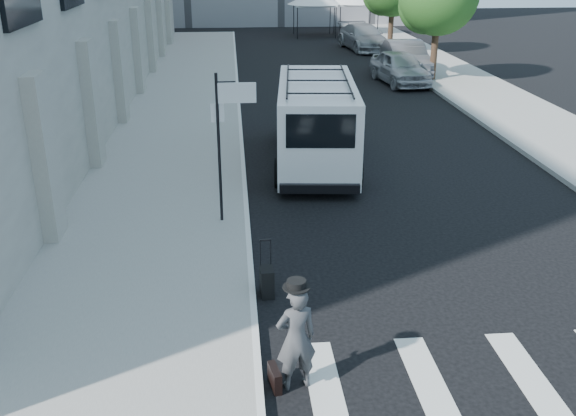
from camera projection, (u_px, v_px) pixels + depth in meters
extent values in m
plane|color=black|center=(353.00, 286.00, 12.65)|extent=(120.00, 120.00, 0.00)
cube|color=gray|center=(185.00, 104.00, 27.04)|extent=(4.50, 48.00, 0.15)
cube|color=gray|center=(459.00, 80.00, 31.80)|extent=(4.00, 56.00, 0.15)
cylinder|color=black|center=(219.00, 150.00, 14.67)|extent=(0.07, 0.07, 3.50)
cube|color=white|center=(218.00, 113.00, 14.37)|extent=(0.30, 0.03, 0.42)
cube|color=white|center=(237.00, 93.00, 14.22)|extent=(0.85, 0.06, 0.45)
cylinder|color=black|center=(434.00, 53.00, 31.18)|extent=(0.32, 0.32, 2.80)
sphere|color=#1E4E19|center=(426.00, 6.00, 30.89)|extent=(2.66, 2.66, 2.66)
cylinder|color=black|center=(391.00, 31.00, 39.48)|extent=(0.32, 0.32, 2.80)
cylinder|color=black|center=(297.00, 23.00, 46.20)|extent=(0.06, 0.06, 2.20)
cylinder|color=black|center=(336.00, 23.00, 46.43)|extent=(0.06, 0.06, 2.20)
cylinder|color=black|center=(294.00, 19.00, 48.78)|extent=(0.06, 0.06, 2.20)
cylinder|color=black|center=(330.00, 19.00, 49.01)|extent=(0.06, 0.06, 2.20)
cube|color=white|center=(314.00, 5.00, 47.17)|extent=(3.00, 3.00, 0.12)
cylinder|color=black|center=(340.00, 22.00, 46.92)|extent=(0.06, 0.06, 2.20)
cylinder|color=black|center=(378.00, 22.00, 47.15)|extent=(0.06, 0.06, 2.20)
cylinder|color=black|center=(334.00, 18.00, 49.50)|extent=(0.06, 0.06, 2.20)
cylinder|color=black|center=(370.00, 18.00, 49.73)|extent=(0.06, 0.06, 2.20)
cube|color=white|center=(356.00, 4.00, 47.89)|extent=(3.00, 3.00, 0.12)
imported|color=#404043|center=(296.00, 339.00, 9.45)|extent=(0.70, 0.54, 1.70)
cube|color=black|center=(275.00, 378.00, 9.68)|extent=(0.20, 0.45, 0.34)
cube|color=black|center=(267.00, 282.00, 12.21)|extent=(0.27, 0.41, 0.57)
cylinder|color=black|center=(260.00, 253.00, 12.15)|extent=(0.02, 0.02, 0.54)
cylinder|color=black|center=(271.00, 252.00, 12.18)|extent=(0.02, 0.02, 0.54)
cube|color=black|center=(265.00, 240.00, 12.07)|extent=(0.22, 0.04, 0.03)
cube|color=white|center=(316.00, 121.00, 19.17)|extent=(2.77, 6.15, 2.32)
cube|color=white|center=(313.00, 113.00, 22.39)|extent=(2.18, 1.19, 1.22)
cube|color=black|center=(321.00, 131.00, 16.23)|extent=(1.77, 0.26, 0.88)
cylinder|color=black|center=(283.00, 133.00, 21.48)|extent=(0.39, 0.87, 0.84)
cylinder|color=black|center=(345.00, 133.00, 21.46)|extent=(0.39, 0.87, 0.84)
cylinder|color=black|center=(280.00, 173.00, 17.69)|extent=(0.39, 0.87, 0.84)
cylinder|color=black|center=(356.00, 173.00, 17.68)|extent=(0.39, 0.87, 0.84)
imported|color=#A6A9AE|center=(400.00, 67.00, 31.06)|extent=(2.38, 4.80, 1.57)
imported|color=#525359|center=(405.00, 58.00, 33.38)|extent=(1.99, 5.22, 1.70)
imported|color=#95989D|center=(363.00, 37.00, 41.34)|extent=(2.92, 5.74, 1.59)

